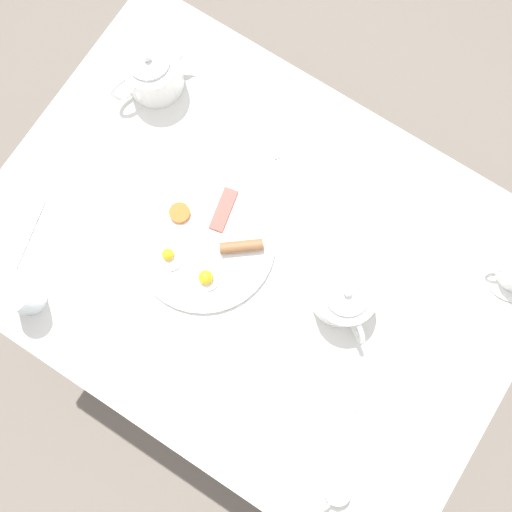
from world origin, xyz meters
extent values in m
plane|color=#70665B|center=(0.00, 0.00, 0.00)|extent=(8.00, 8.00, 0.00)
cube|color=silver|center=(0.00, 0.00, 0.70)|extent=(0.86, 1.18, 0.03)
cylinder|color=brown|center=(-0.38, -0.54, 0.34)|extent=(0.04, 0.04, 0.69)
cylinder|color=brown|center=(0.38, -0.54, 0.34)|extent=(0.04, 0.04, 0.69)
cylinder|color=brown|center=(-0.38, 0.54, 0.34)|extent=(0.04, 0.04, 0.69)
cylinder|color=brown|center=(0.38, 0.54, 0.34)|extent=(0.04, 0.04, 0.69)
cylinder|color=white|center=(0.03, -0.11, 0.72)|extent=(0.31, 0.31, 0.01)
cylinder|color=white|center=(0.10, -0.16, 0.73)|extent=(0.07, 0.07, 0.00)
sphere|color=yellow|center=(0.10, -0.16, 0.74)|extent=(0.03, 0.03, 0.03)
cylinder|color=white|center=(0.10, -0.06, 0.73)|extent=(0.06, 0.06, 0.00)
sphere|color=yellow|center=(0.10, -0.06, 0.74)|extent=(0.03, 0.03, 0.03)
cylinder|color=brown|center=(0.00, -0.04, 0.74)|extent=(0.08, 0.09, 0.03)
cube|color=#B74C42|center=(-0.05, -0.12, 0.73)|extent=(0.10, 0.05, 0.01)
cylinder|color=#D16023|center=(0.01, -0.19, 0.73)|extent=(0.05, 0.05, 0.01)
cylinder|color=white|center=(-0.02, 0.20, 0.76)|extent=(0.13, 0.13, 0.09)
cylinder|color=white|center=(-0.02, 0.20, 0.81)|extent=(0.09, 0.09, 0.01)
sphere|color=white|center=(-0.02, 0.20, 0.82)|extent=(0.02, 0.02, 0.02)
cone|color=white|center=(-0.07, 0.13, 0.77)|extent=(0.05, 0.05, 0.04)
torus|color=white|center=(0.02, 0.25, 0.76)|extent=(0.05, 0.06, 0.07)
cylinder|color=white|center=(-0.22, -0.41, 0.76)|extent=(0.13, 0.13, 0.09)
cylinder|color=white|center=(-0.22, -0.41, 0.81)|extent=(0.09, 0.09, 0.01)
sphere|color=white|center=(-0.22, -0.41, 0.82)|extent=(0.02, 0.02, 0.02)
cone|color=white|center=(-0.29, -0.38, 0.77)|extent=(0.06, 0.04, 0.04)
torus|color=white|center=(-0.16, -0.44, 0.76)|extent=(0.07, 0.04, 0.07)
torus|color=white|center=(-0.25, 0.45, 0.75)|extent=(0.03, 0.04, 0.04)
cylinder|color=white|center=(0.34, -0.36, 0.76)|extent=(0.07, 0.07, 0.10)
cylinder|color=white|center=(0.31, 0.38, 0.74)|extent=(0.05, 0.05, 0.05)
torus|color=white|center=(0.34, 0.38, 0.74)|extent=(0.04, 0.01, 0.04)
cube|color=white|center=(0.10, 0.39, 0.72)|extent=(0.16, 0.14, 0.01)
cube|color=silver|center=(0.22, -0.45, 0.72)|extent=(0.16, 0.05, 0.00)
cube|color=silver|center=(0.24, 0.19, 0.72)|extent=(0.09, 0.21, 0.00)
cube|color=silver|center=(-0.28, -0.13, 0.72)|extent=(0.13, 0.12, 0.00)
cube|color=silver|center=(0.31, -0.05, 0.72)|extent=(0.05, 0.16, 0.00)
camera|label=1|loc=(0.15, 0.09, 1.79)|focal=35.00mm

